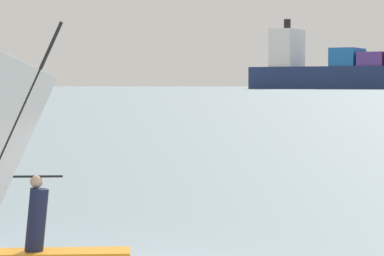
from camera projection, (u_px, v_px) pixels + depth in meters
The scene contains 2 objects.
windsurfer at pixel (15, 200), 14.90m from camera, with size 3.83×2.11×4.25m.
cargo_ship at pixel (379, 71), 485.64m from camera, with size 157.22×43.03×40.85m.
Camera 1 is at (6.24, -11.92, 3.00)m, focal length 81.47 mm.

